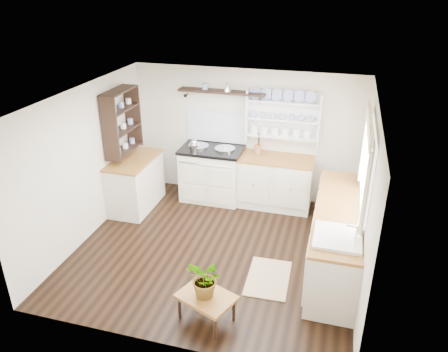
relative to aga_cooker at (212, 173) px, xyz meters
The scene contains 19 objects.
floor 1.73m from the aga_cooker, 71.36° to the right, with size 4.00×3.80×0.01m, color black.
wall_back 0.91m from the aga_cooker, 31.96° to the left, with size 4.00×0.02×2.30m, color beige.
wall_right 3.05m from the aga_cooker, 31.82° to the right, with size 0.02×3.80×2.30m, color beige.
wall_left 2.25m from the aga_cooker, 133.13° to the right, with size 0.02×3.80×2.30m, color beige.
ceiling 2.45m from the aga_cooker, 71.36° to the right, with size 4.00×3.80×0.01m, color white.
window 3.05m from the aga_cooker, 29.81° to the right, with size 0.08×1.55×1.22m.
aga_cooker is the anchor object (origin of this frame).
back_cabinets 1.13m from the aga_cooker, ahead, with size 1.27×0.63×0.90m.
right_cabinets 2.67m from the aga_cooker, 33.39° to the right, with size 0.62×2.43×0.90m.
belfast_sink 3.16m from the aga_cooker, 44.87° to the right, with size 0.55×0.60×0.45m.
left_cabinets 1.35m from the aga_cooker, 150.23° to the right, with size 0.62×1.13×0.90m.
plate_rack 1.62m from the aga_cooker, 13.99° to the left, with size 1.20×0.22×0.90m.
high_shelf 1.44m from the aga_cooker, 58.04° to the left, with size 1.50×0.29×0.16m.
left_shelving 1.81m from the aga_cooker, 152.93° to the right, with size 0.28×0.80×1.05m, color black.
kettle 0.62m from the aga_cooker, 156.85° to the right, with size 0.16×0.16×0.20m, color silver, non-canonical shape.
utensil_crock 0.94m from the aga_cooker, ahead, with size 0.13×0.13×0.15m, color #975C37.
center_table 3.09m from the aga_cooker, 74.15° to the right, with size 0.76×0.66×0.34m.
potted_plant 3.09m from the aga_cooker, 74.15° to the right, with size 0.42×0.37×0.47m, color #3F7233.
floor_rug 2.52m from the aga_cooker, 55.23° to the right, with size 0.55×0.85×0.02m, color #958757.
Camera 1 is at (1.59, -5.18, 3.74)m, focal length 35.00 mm.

